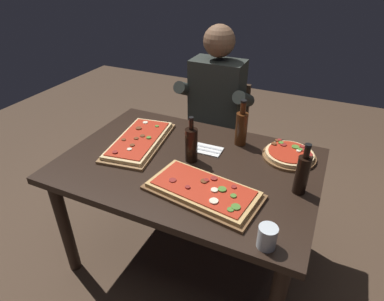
{
  "coord_description": "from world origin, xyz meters",
  "views": [
    {
      "loc": [
        0.64,
        -1.34,
        1.73
      ],
      "look_at": [
        0.0,
        0.05,
        0.79
      ],
      "focal_mm": 30.14,
      "sensor_mm": 36.0,
      "label": 1
    }
  ],
  "objects_px": {
    "seated_diner": "(214,108)",
    "pizza_round_far": "(289,155)",
    "pizza_rectangular_front": "(203,190)",
    "diner_chair": "(219,132)",
    "vinegar_bottle_green": "(302,174)",
    "wine_bottle_dark": "(241,127)",
    "oil_bottle_amber": "(191,144)",
    "dining_table": "(188,176)",
    "tumbler_near_camera": "(267,238)",
    "pizza_rectangular_left": "(139,141)"
  },
  "relations": [
    {
      "from": "dining_table",
      "to": "pizza_rectangular_front",
      "type": "xyz_separation_m",
      "value": [
        0.18,
        -0.21,
        0.12
      ]
    },
    {
      "from": "pizza_rectangular_front",
      "to": "pizza_rectangular_left",
      "type": "bearing_deg",
      "value": 152.74
    },
    {
      "from": "oil_bottle_amber",
      "to": "seated_diner",
      "type": "xyz_separation_m",
      "value": [
        -0.14,
        0.71,
        -0.1
      ]
    },
    {
      "from": "oil_bottle_amber",
      "to": "tumbler_near_camera",
      "type": "bearing_deg",
      "value": -39.61
    },
    {
      "from": "seated_diner",
      "to": "pizza_round_far",
      "type": "bearing_deg",
      "value": -35.61
    },
    {
      "from": "oil_bottle_amber",
      "to": "vinegar_bottle_green",
      "type": "relative_size",
      "value": 0.99
    },
    {
      "from": "dining_table",
      "to": "diner_chair",
      "type": "height_order",
      "value": "diner_chair"
    },
    {
      "from": "oil_bottle_amber",
      "to": "diner_chair",
      "type": "xyz_separation_m",
      "value": [
        -0.14,
        0.83,
        -0.36
      ]
    },
    {
      "from": "wine_bottle_dark",
      "to": "vinegar_bottle_green",
      "type": "xyz_separation_m",
      "value": [
        0.4,
        -0.32,
        -0.01
      ]
    },
    {
      "from": "pizza_rectangular_front",
      "to": "wine_bottle_dark",
      "type": "height_order",
      "value": "wine_bottle_dark"
    },
    {
      "from": "pizza_rectangular_left",
      "to": "pizza_round_far",
      "type": "distance_m",
      "value": 0.88
    },
    {
      "from": "pizza_round_far",
      "to": "tumbler_near_camera",
      "type": "distance_m",
      "value": 0.69
    },
    {
      "from": "pizza_round_far",
      "to": "diner_chair",
      "type": "bearing_deg",
      "value": 137.8
    },
    {
      "from": "tumbler_near_camera",
      "to": "wine_bottle_dark",
      "type": "bearing_deg",
      "value": 114.83
    },
    {
      "from": "dining_table",
      "to": "pizza_round_far",
      "type": "distance_m",
      "value": 0.58
    },
    {
      "from": "oil_bottle_amber",
      "to": "vinegar_bottle_green",
      "type": "height_order",
      "value": "vinegar_bottle_green"
    },
    {
      "from": "oil_bottle_amber",
      "to": "diner_chair",
      "type": "distance_m",
      "value": 0.91
    },
    {
      "from": "vinegar_bottle_green",
      "to": "seated_diner",
      "type": "relative_size",
      "value": 0.2
    },
    {
      "from": "pizza_round_far",
      "to": "seated_diner",
      "type": "height_order",
      "value": "seated_diner"
    },
    {
      "from": "pizza_rectangular_left",
      "to": "pizza_round_far",
      "type": "xyz_separation_m",
      "value": [
        0.86,
        0.22,
        0.0
      ]
    },
    {
      "from": "tumbler_near_camera",
      "to": "diner_chair",
      "type": "height_order",
      "value": "diner_chair"
    },
    {
      "from": "tumbler_near_camera",
      "to": "dining_table",
      "type": "bearing_deg",
      "value": 142.58
    },
    {
      "from": "pizza_rectangular_front",
      "to": "diner_chair",
      "type": "xyz_separation_m",
      "value": [
        -0.31,
        1.07,
        -0.27
      ]
    },
    {
      "from": "diner_chair",
      "to": "wine_bottle_dark",
      "type": "bearing_deg",
      "value": -58.35
    },
    {
      "from": "pizza_round_far",
      "to": "diner_chair",
      "type": "relative_size",
      "value": 0.34
    },
    {
      "from": "diner_chair",
      "to": "pizza_rectangular_front",
      "type": "bearing_deg",
      "value": -73.64
    },
    {
      "from": "pizza_rectangular_front",
      "to": "vinegar_bottle_green",
      "type": "relative_size",
      "value": 2.19
    },
    {
      "from": "pizza_rectangular_left",
      "to": "diner_chair",
      "type": "bearing_deg",
      "value": 74.05
    },
    {
      "from": "wine_bottle_dark",
      "to": "diner_chair",
      "type": "height_order",
      "value": "wine_bottle_dark"
    },
    {
      "from": "pizza_round_far",
      "to": "vinegar_bottle_green",
      "type": "xyz_separation_m",
      "value": [
        0.1,
        -0.29,
        0.09
      ]
    },
    {
      "from": "pizza_rectangular_left",
      "to": "pizza_round_far",
      "type": "height_order",
      "value": "same"
    },
    {
      "from": "diner_chair",
      "to": "seated_diner",
      "type": "distance_m",
      "value": 0.28
    },
    {
      "from": "oil_bottle_amber",
      "to": "vinegar_bottle_green",
      "type": "bearing_deg",
      "value": -3.34
    },
    {
      "from": "pizza_rectangular_front",
      "to": "vinegar_bottle_green",
      "type": "xyz_separation_m",
      "value": [
        0.41,
        0.21,
        0.09
      ]
    },
    {
      "from": "oil_bottle_amber",
      "to": "seated_diner",
      "type": "relative_size",
      "value": 0.2
    },
    {
      "from": "wine_bottle_dark",
      "to": "seated_diner",
      "type": "distance_m",
      "value": 0.54
    },
    {
      "from": "pizza_round_far",
      "to": "oil_bottle_amber",
      "type": "height_order",
      "value": "oil_bottle_amber"
    },
    {
      "from": "pizza_rectangular_left",
      "to": "pizza_round_far",
      "type": "bearing_deg",
      "value": 14.41
    },
    {
      "from": "pizza_rectangular_left",
      "to": "diner_chair",
      "type": "xyz_separation_m",
      "value": [
        0.23,
        0.79,
        -0.27
      ]
    },
    {
      "from": "pizza_round_far",
      "to": "wine_bottle_dark",
      "type": "distance_m",
      "value": 0.32
    },
    {
      "from": "pizza_round_far",
      "to": "wine_bottle_dark",
      "type": "xyz_separation_m",
      "value": [
        -0.3,
        0.03,
        0.09
      ]
    },
    {
      "from": "dining_table",
      "to": "vinegar_bottle_green",
      "type": "distance_m",
      "value": 0.63
    },
    {
      "from": "vinegar_bottle_green",
      "to": "seated_diner",
      "type": "bearing_deg",
      "value": 134.52
    },
    {
      "from": "pizza_rectangular_left",
      "to": "diner_chair",
      "type": "relative_size",
      "value": 0.67
    },
    {
      "from": "pizza_rectangular_left",
      "to": "diner_chair",
      "type": "distance_m",
      "value": 0.87
    },
    {
      "from": "seated_diner",
      "to": "oil_bottle_amber",
      "type": "bearing_deg",
      "value": -78.86
    },
    {
      "from": "oil_bottle_amber",
      "to": "tumbler_near_camera",
      "type": "relative_size",
      "value": 2.7
    },
    {
      "from": "dining_table",
      "to": "oil_bottle_amber",
      "type": "distance_m",
      "value": 0.2
    },
    {
      "from": "pizza_rectangular_front",
      "to": "pizza_round_far",
      "type": "xyz_separation_m",
      "value": [
        0.32,
        0.5,
        0.0
      ]
    },
    {
      "from": "oil_bottle_amber",
      "to": "vinegar_bottle_green",
      "type": "xyz_separation_m",
      "value": [
        0.59,
        -0.03,
        0.0
      ]
    }
  ]
}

